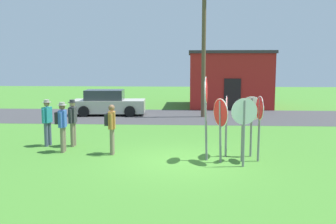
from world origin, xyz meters
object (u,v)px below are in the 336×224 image
stop_sign_rear_right (244,120)px  person_in_dark_shirt (111,126)px  stop_sign_nearest (206,103)px  parked_car_on_street (108,103)px  stop_sign_tallest (259,117)px  utility_pole (204,39)px  stop_sign_far_back (226,115)px  stop_sign_leaning_right (252,116)px  person_holding_notes (47,120)px  stop_sign_leaning_left (243,122)px  person_in_blue (62,123)px  person_near_signs (73,120)px  stop_sign_low_front (220,119)px

stop_sign_rear_right → person_in_dark_shirt: bearing=162.6°
stop_sign_nearest → person_in_dark_shirt: 3.32m
parked_car_on_street → stop_sign_tallest: size_ratio=2.14×
utility_pole → stop_sign_nearest: bearing=-91.4°
person_in_dark_shirt → stop_sign_far_back: bearing=-1.6°
stop_sign_leaning_right → person_holding_notes: stop_sign_leaning_right is taller
stop_sign_leaning_left → person_holding_notes: (-6.93, 1.85, -0.28)m
stop_sign_nearest → person_in_blue: (-4.91, 0.85, -0.83)m
parked_car_on_street → stop_sign_far_back: size_ratio=2.19×
parked_car_on_street → person_in_dark_shirt: person_in_dark_shirt is taller
stop_sign_leaning_left → stop_sign_leaning_right: (0.37, 0.65, 0.10)m
stop_sign_nearest → stop_sign_tallest: bearing=-0.9°
parked_car_on_street → stop_sign_leaning_left: (6.58, -10.62, 0.57)m
stop_sign_leaning_left → person_holding_notes: bearing=165.1°
stop_sign_leaning_left → person_near_signs: stop_sign_leaning_left is taller
stop_sign_rear_right → person_holding_notes: stop_sign_rear_right is taller
stop_sign_low_front → utility_pole: bearing=91.0°
stop_sign_far_back → person_in_dark_shirt: stop_sign_far_back is taller
utility_pole → stop_sign_leaning_left: (0.89, -10.06, -3.20)m
parked_car_on_street → stop_sign_far_back: 11.78m
parked_car_on_street → stop_sign_nearest: bearing=-62.7°
stop_sign_nearest → stop_sign_leaning_left: bearing=-2.8°
stop_sign_nearest → person_holding_notes: 6.12m
stop_sign_low_front → stop_sign_rear_right: bearing=-33.6°
stop_sign_leaning_left → person_in_blue: (-6.05, 0.91, -0.25)m
stop_sign_low_front → stop_sign_far_back: 0.82m
stop_sign_tallest → stop_sign_far_back: bearing=150.4°
stop_sign_nearest → parked_car_on_street: bearing=117.3°
stop_sign_tallest → stop_sign_leaning_right: bearing=102.9°
stop_sign_tallest → parked_car_on_street: bearing=123.8°
stop_sign_leaning_left → stop_sign_far_back: (-0.45, 0.58, 0.11)m
stop_sign_leaning_right → person_in_blue: 6.43m
stop_sign_leaning_left → stop_sign_far_back: stop_sign_far_back is taller
stop_sign_rear_right → stop_sign_tallest: bearing=50.0°
stop_sign_tallest → stop_sign_low_front: size_ratio=1.03×
stop_sign_leaning_left → person_in_dark_shirt: stop_sign_leaning_left is taller
parked_car_on_street → person_near_signs: (0.61, -8.76, 0.30)m
person_in_blue → stop_sign_nearest: bearing=-9.8°
parked_car_on_street → stop_sign_low_front: bearing=-61.5°
person_in_dark_shirt → stop_sign_leaning_left: bearing=-9.1°
stop_sign_leaning_left → stop_sign_far_back: size_ratio=0.94×
parked_car_on_street → stop_sign_leaning_left: bearing=-58.2°
stop_sign_tallest → stop_sign_low_front: stop_sign_tallest is taller
stop_sign_far_back → person_in_blue: bearing=176.6°
stop_sign_low_front → stop_sign_leaning_left: bearing=16.0°
stop_sign_leaning_right → person_near_signs: size_ratio=1.15×
stop_sign_low_front → person_near_signs: (-5.26, 2.06, -0.38)m
stop_sign_rear_right → stop_sign_leaning_right: bearing=71.8°
stop_sign_leaning_right → stop_sign_far_back: 0.82m
utility_pole → person_holding_notes: 10.77m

